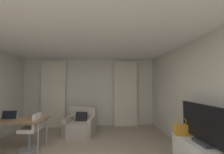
% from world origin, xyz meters
% --- Properties ---
extents(wall_window, '(5.12, 0.06, 2.60)m').
position_xyz_m(wall_window, '(0.00, 3.03, 1.30)').
color(wall_window, beige).
rests_on(wall_window, ground).
extents(wall_right, '(0.06, 6.12, 2.60)m').
position_xyz_m(wall_right, '(2.53, 0.00, 1.30)').
color(wall_right, beige).
rests_on(wall_right, ground).
extents(ceiling, '(5.12, 6.12, 0.06)m').
position_xyz_m(ceiling, '(0.00, 0.00, 2.63)').
color(ceiling, white).
rests_on(ceiling, wall_left).
extents(curtain_left_panel, '(0.90, 0.06, 2.50)m').
position_xyz_m(curtain_left_panel, '(-1.38, 2.90, 1.25)').
color(curtain_left_panel, beige).
rests_on(curtain_left_panel, ground).
extents(curtain_right_panel, '(0.90, 0.06, 2.50)m').
position_xyz_m(curtain_right_panel, '(1.38, 2.90, 1.25)').
color(curtain_right_panel, beige).
rests_on(curtain_right_panel, ground).
extents(armchair, '(1.00, 0.92, 0.82)m').
position_xyz_m(armchair, '(-0.25, 2.09, 0.27)').
color(armchair, '#B2A899').
rests_on(armchair, ground).
extents(desk, '(1.46, 0.62, 0.74)m').
position_xyz_m(desk, '(-1.71, 1.09, 0.68)').
color(desk, olive).
rests_on(desk, ground).
extents(desk_chair, '(0.48, 0.48, 0.88)m').
position_xyz_m(desk_chair, '(-1.28, 1.04, 0.39)').
color(desk_chair, gray).
rests_on(desk_chair, ground).
extents(laptop, '(0.33, 0.26, 0.22)m').
position_xyz_m(laptop, '(-1.81, 1.12, 0.79)').
color(laptop, '#ADADB2').
rests_on(laptop, desk).
extents(tv_flatscreen, '(0.20, 1.15, 0.70)m').
position_xyz_m(tv_flatscreen, '(2.22, -0.19, 0.87)').
color(tv_flatscreen, '#333338').
rests_on(tv_flatscreen, tv_console).
extents(handbag_primary, '(0.30, 0.14, 0.37)m').
position_xyz_m(handbag_primary, '(2.11, 0.28, 0.66)').
color(handbag_primary, orange).
rests_on(handbag_primary, tv_console).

